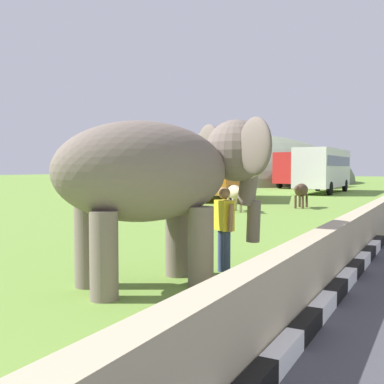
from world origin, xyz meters
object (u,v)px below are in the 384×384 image
at_px(bus_white, 323,167).
at_px(elephant, 163,174).
at_px(bus_orange, 216,167).
at_px(cow_near, 235,193).
at_px(bus_red, 301,167).
at_px(person_handler, 224,225).
at_px(cow_mid, 301,191).

bearing_deg(bus_white, elephant, -172.33).
bearing_deg(bus_orange, bus_white, -21.10).
xyz_separation_m(elephant, bus_white, (31.20, 4.20, 0.17)).
height_order(bus_orange, cow_near, bus_orange).
height_order(elephant, bus_red, bus_red).
bearing_deg(cow_near, elephant, -162.18).
height_order(person_handler, bus_white, bus_white).
relative_size(bus_red, cow_near, 4.74).
bearing_deg(bus_red, cow_mid, -164.82).
height_order(bus_red, cow_near, bus_red).
bearing_deg(cow_mid, person_handler, -170.34).
bearing_deg(cow_mid, bus_red, 15.18).
xyz_separation_m(cow_near, cow_mid, (3.39, -2.16, 0.00)).
height_order(bus_red, cow_mid, bus_red).
relative_size(bus_white, cow_mid, 5.08).
xyz_separation_m(bus_orange, cow_near, (-7.14, -4.34, -1.21)).
relative_size(elephant, cow_near, 2.26).
relative_size(person_handler, bus_orange, 0.20).
bearing_deg(person_handler, bus_red, 13.07).
relative_size(bus_orange, bus_red, 1.00).
distance_m(person_handler, bus_white, 30.29).
xyz_separation_m(bus_red, cow_near, (-27.23, -4.30, -1.21)).
bearing_deg(cow_near, bus_white, 0.13).
height_order(bus_orange, bus_red, same).
bearing_deg(bus_white, cow_mid, -171.57).
height_order(elephant, bus_orange, bus_orange).
bearing_deg(cow_near, bus_orange, 31.27).
bearing_deg(bus_white, person_handler, -170.95).
bearing_deg(cow_mid, bus_white, 8.43).
xyz_separation_m(elephant, bus_red, (40.16, 8.46, 0.17)).
bearing_deg(bus_red, bus_white, -154.57).
distance_m(elephant, cow_mid, 16.48).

